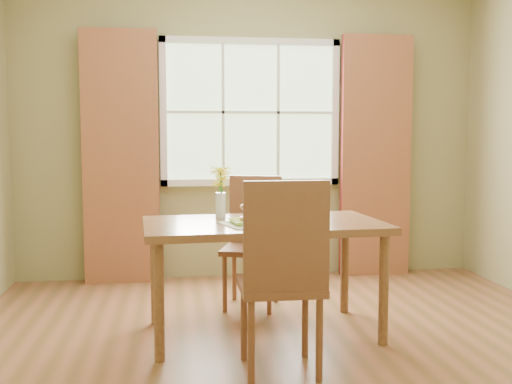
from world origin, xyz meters
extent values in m
cube|color=brown|center=(0.00, 0.00, -0.01)|extent=(4.20, 3.80, 0.02)
cube|color=#908956|center=(0.00, 1.91, 1.35)|extent=(4.20, 0.02, 2.70)
cube|color=#908956|center=(0.00, -1.91, 1.35)|extent=(4.20, 0.02, 2.70)
cube|color=#AACD9B|center=(0.00, 1.88, 1.50)|extent=(1.50, 0.02, 1.20)
cube|color=white|center=(0.00, 1.85, 2.13)|extent=(1.62, 0.04, 0.06)
cube|color=white|center=(0.00, 1.85, 0.87)|extent=(1.62, 0.04, 0.06)
cube|color=white|center=(-0.78, 1.85, 1.50)|extent=(0.06, 0.04, 1.32)
cube|color=white|center=(0.78, 1.85, 1.50)|extent=(0.06, 0.04, 1.32)
cube|color=white|center=(0.00, 1.85, 1.50)|extent=(1.50, 0.03, 0.02)
cube|color=maroon|center=(-1.15, 1.78, 1.10)|extent=(0.65, 0.08, 2.20)
cube|color=maroon|center=(1.15, 1.78, 1.10)|extent=(0.65, 0.08, 2.20)
cube|color=brown|center=(-0.13, 0.25, 0.72)|extent=(1.57, 0.95, 0.05)
cylinder|color=brown|center=(-0.79, -0.15, 0.35)|extent=(0.06, 0.06, 0.69)
cylinder|color=brown|center=(0.58, -0.06, 0.35)|extent=(0.06, 0.06, 0.69)
cylinder|color=brown|center=(-0.83, 0.56, 0.35)|extent=(0.06, 0.06, 0.69)
cylinder|color=brown|center=(0.54, 0.64, 0.35)|extent=(0.06, 0.06, 0.69)
cube|color=brown|center=(-0.13, -0.37, 0.48)|extent=(0.45, 0.45, 0.04)
cube|color=brown|center=(-0.13, -0.57, 0.78)|extent=(0.44, 0.04, 0.57)
cylinder|color=brown|center=(-0.31, -0.55, 0.23)|extent=(0.04, 0.04, 0.46)
cylinder|color=brown|center=(0.05, -0.55, 0.23)|extent=(0.04, 0.04, 0.46)
cylinder|color=brown|center=(-0.30, -0.19, 0.23)|extent=(0.04, 0.04, 0.46)
cylinder|color=brown|center=(0.06, -0.19, 0.23)|extent=(0.04, 0.04, 0.46)
cube|color=brown|center=(-0.13, 0.87, 0.44)|extent=(0.52, 0.52, 0.04)
cube|color=brown|center=(-0.07, 1.04, 0.72)|extent=(0.40, 0.16, 0.53)
cylinder|color=brown|center=(-0.33, 0.76, 0.21)|extent=(0.04, 0.04, 0.42)
cylinder|color=brown|center=(-0.02, 0.66, 0.21)|extent=(0.04, 0.04, 0.42)
cylinder|color=brown|center=(-0.23, 1.08, 0.21)|extent=(0.04, 0.04, 0.42)
cylinder|color=brown|center=(0.08, 0.97, 0.21)|extent=(0.04, 0.04, 0.42)
cube|color=beige|center=(-0.16, 0.14, 0.74)|extent=(0.52, 0.44, 0.01)
cube|color=#99CF33|center=(-0.21, 0.16, 0.75)|extent=(0.28, 0.28, 0.01)
ellipsoid|color=#D38C47|center=(-0.22, 0.15, 0.78)|extent=(0.19, 0.17, 0.04)
ellipsoid|color=#4C8C2D|center=(-0.17, 0.13, 0.80)|extent=(0.09, 0.06, 0.01)
cylinder|color=red|center=(-0.22, 0.15, 0.82)|extent=(0.08, 0.08, 0.01)
cylinder|color=red|center=(-0.19, 0.15, 0.82)|extent=(0.08, 0.08, 0.01)
ellipsoid|color=#D38C47|center=(-0.21, 0.15, 0.85)|extent=(0.19, 0.17, 0.06)
cylinder|color=silver|center=(0.11, 0.13, 0.80)|extent=(0.08, 0.08, 0.12)
cylinder|color=silver|center=(0.11, 0.13, 0.79)|extent=(0.07, 0.07, 0.10)
cylinder|color=silver|center=(-0.39, 0.46, 0.83)|extent=(0.07, 0.07, 0.17)
cylinder|color=silver|center=(-0.39, 0.46, 0.78)|extent=(0.06, 0.06, 0.09)
cylinder|color=#3D7028|center=(-0.39, 0.46, 0.90)|extent=(0.01, 0.01, 0.32)
cylinder|color=#3D7028|center=(-0.37, 0.46, 0.87)|extent=(0.01, 0.01, 0.27)
cylinder|color=#3D7028|center=(-0.39, 0.47, 0.86)|extent=(0.01, 0.01, 0.23)
cylinder|color=#3D7028|center=(-0.38, 0.47, 0.89)|extent=(0.01, 0.01, 0.29)
camera|label=1|loc=(-0.69, -3.53, 1.30)|focal=42.00mm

